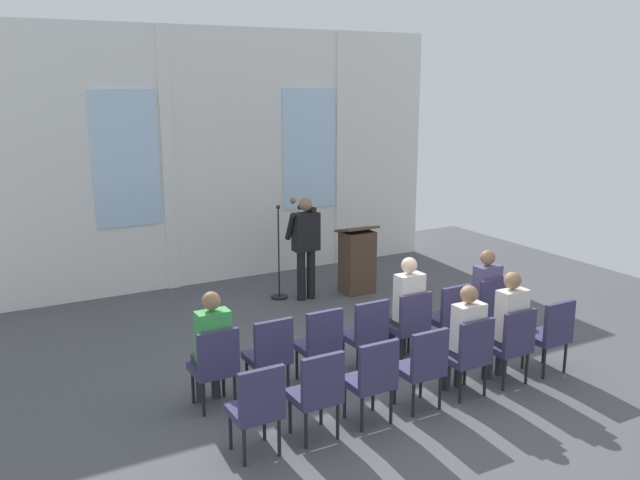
{
  "coord_description": "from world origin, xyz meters",
  "views": [
    {
      "loc": [
        -4.28,
        -6.07,
        3.51
      ],
      "look_at": [
        0.21,
        1.96,
        1.33
      ],
      "focal_mm": 38.16,
      "sensor_mm": 36.0,
      "label": 1
    }
  ],
  "objects_px": {
    "audience_r0_c4": "(407,304)",
    "mic_stand": "(279,278)",
    "chair_r0_c4": "(410,322)",
    "chair_r1_c4": "(469,352)",
    "chair_r1_c3": "(423,364)",
    "lectern": "(357,260)",
    "chair_r1_c0": "(257,405)",
    "chair_r1_c2": "(372,376)",
    "chair_r0_c5": "(450,314)",
    "audience_r0_c6": "(484,291)",
    "audience_r1_c5": "(508,322)",
    "audience_r0_c0": "(212,343)",
    "audience_r1_c4": "(465,334)",
    "speaker": "(305,241)",
    "chair_r0_c0": "(215,363)",
    "chair_r0_c3": "(367,331)",
    "chair_r1_c1": "(317,390)",
    "chair_r0_c1": "(270,352)",
    "chair_r1_c5": "(512,342)",
    "chair_r0_c2": "(320,341)",
    "chair_r1_c6": "(551,332)",
    "chair_r0_c6": "(487,306)"
  },
  "relations": [
    {
      "from": "chair_r0_c0",
      "to": "chair_r1_c2",
      "type": "distance_m",
      "value": 1.7
    },
    {
      "from": "chair_r1_c0",
      "to": "chair_r1_c2",
      "type": "distance_m",
      "value": 1.29
    },
    {
      "from": "chair_r1_c6",
      "to": "chair_r1_c3",
      "type": "bearing_deg",
      "value": 180.0
    },
    {
      "from": "chair_r0_c5",
      "to": "chair_r0_c4",
      "type": "bearing_deg",
      "value": 180.0
    },
    {
      "from": "chair_r1_c0",
      "to": "chair_r1_c4",
      "type": "xyz_separation_m",
      "value": [
        2.59,
        0.0,
        0.0
      ]
    },
    {
      "from": "chair_r1_c0",
      "to": "chair_r1_c2",
      "type": "relative_size",
      "value": 1.0
    },
    {
      "from": "chair_r0_c2",
      "to": "audience_r1_c5",
      "type": "bearing_deg",
      "value": -27.8
    },
    {
      "from": "chair_r0_c1",
      "to": "audience_r0_c6",
      "type": "relative_size",
      "value": 0.72
    },
    {
      "from": "lectern",
      "to": "chair_r0_c4",
      "type": "bearing_deg",
      "value": -109.4
    },
    {
      "from": "chair_r0_c3",
      "to": "chair_r1_c0",
      "type": "relative_size",
      "value": 1.0
    },
    {
      "from": "chair_r0_c1",
      "to": "chair_r0_c2",
      "type": "distance_m",
      "value": 0.65
    },
    {
      "from": "mic_stand",
      "to": "chair_r0_c1",
      "type": "height_order",
      "value": "mic_stand"
    },
    {
      "from": "chair_r0_c1",
      "to": "chair_r1_c1",
      "type": "xyz_separation_m",
      "value": [
        0.0,
        -1.1,
        0.0
      ]
    },
    {
      "from": "lectern",
      "to": "chair_r0_c5",
      "type": "bearing_deg",
      "value": -96.88
    },
    {
      "from": "chair_r0_c3",
      "to": "chair_r1_c1",
      "type": "relative_size",
      "value": 1.0
    },
    {
      "from": "chair_r0_c4",
      "to": "chair_r1_c3",
      "type": "distance_m",
      "value": 1.28
    },
    {
      "from": "chair_r0_c6",
      "to": "audience_r1_c4",
      "type": "height_order",
      "value": "audience_r1_c4"
    },
    {
      "from": "mic_stand",
      "to": "chair_r0_c5",
      "type": "xyz_separation_m",
      "value": [
        0.94,
        -3.15,
        0.2
      ]
    },
    {
      "from": "chair_r1_c0",
      "to": "chair_r1_c1",
      "type": "bearing_deg",
      "value": 0.0
    },
    {
      "from": "chair_r0_c3",
      "to": "chair_r0_c6",
      "type": "xyz_separation_m",
      "value": [
        1.94,
        0.0,
        0.0
      ]
    },
    {
      "from": "chair_r0_c4",
      "to": "chair_r1_c0",
      "type": "xyz_separation_m",
      "value": [
        -2.59,
        -1.1,
        0.0
      ]
    },
    {
      "from": "chair_r0_c3",
      "to": "audience_r0_c4",
      "type": "bearing_deg",
      "value": 6.95
    },
    {
      "from": "audience_r0_c0",
      "to": "mic_stand",
      "type": "bearing_deg",
      "value": 53.3
    },
    {
      "from": "lectern",
      "to": "audience_r0_c4",
      "type": "height_order",
      "value": "audience_r0_c4"
    },
    {
      "from": "mic_stand",
      "to": "lectern",
      "type": "xyz_separation_m",
      "value": [
        1.28,
        -0.36,
        0.22
      ]
    },
    {
      "from": "chair_r0_c5",
      "to": "audience_r1_c4",
      "type": "relative_size",
      "value": 0.72
    },
    {
      "from": "speaker",
      "to": "chair_r0_c2",
      "type": "height_order",
      "value": "speaker"
    },
    {
      "from": "mic_stand",
      "to": "chair_r1_c3",
      "type": "bearing_deg",
      "value": -94.7
    },
    {
      "from": "chair_r0_c4",
      "to": "chair_r1_c1",
      "type": "height_order",
      "value": "same"
    },
    {
      "from": "chair_r1_c1",
      "to": "chair_r1_c3",
      "type": "height_order",
      "value": "same"
    },
    {
      "from": "audience_r0_c6",
      "to": "audience_r0_c0",
      "type": "bearing_deg",
      "value": -179.98
    },
    {
      "from": "audience_r1_c4",
      "to": "chair_r1_c1",
      "type": "bearing_deg",
      "value": -177.57
    },
    {
      "from": "chair_r0_c4",
      "to": "chair_r1_c2",
      "type": "bearing_deg",
      "value": -139.57
    },
    {
      "from": "chair_r0_c0",
      "to": "chair_r0_c4",
      "type": "xyz_separation_m",
      "value": [
        2.59,
        0.0,
        0.0
      ]
    },
    {
      "from": "chair_r0_c3",
      "to": "chair_r0_c1",
      "type": "bearing_deg",
      "value": 180.0
    },
    {
      "from": "audience_r0_c0",
      "to": "chair_r1_c0",
      "type": "xyz_separation_m",
      "value": [
        -0.0,
        -1.18,
        -0.2
      ]
    },
    {
      "from": "audience_r0_c4",
      "to": "audience_r1_c5",
      "type": "height_order",
      "value": "audience_r0_c4"
    },
    {
      "from": "lectern",
      "to": "chair_r1_c0",
      "type": "relative_size",
      "value": 1.23
    },
    {
      "from": "audience_r0_c4",
      "to": "mic_stand",
      "type": "bearing_deg",
      "value": 95.53
    },
    {
      "from": "chair_r0_c4",
      "to": "chair_r1_c4",
      "type": "height_order",
      "value": "same"
    },
    {
      "from": "chair_r1_c5",
      "to": "audience_r1_c5",
      "type": "relative_size",
      "value": 0.69
    },
    {
      "from": "lectern",
      "to": "chair_r1_c4",
      "type": "distance_m",
      "value": 4.02
    },
    {
      "from": "audience_r1_c4",
      "to": "speaker",
      "type": "bearing_deg",
      "value": 89.08
    },
    {
      "from": "chair_r0_c4",
      "to": "chair_r1_c0",
      "type": "height_order",
      "value": "same"
    },
    {
      "from": "chair_r0_c1",
      "to": "mic_stand",
      "type": "bearing_deg",
      "value": 62.47
    },
    {
      "from": "chair_r0_c0",
      "to": "audience_r0_c4",
      "type": "height_order",
      "value": "audience_r0_c4"
    },
    {
      "from": "chair_r0_c3",
      "to": "chair_r1_c1",
      "type": "distance_m",
      "value": 1.7
    },
    {
      "from": "chair_r0_c3",
      "to": "chair_r1_c4",
      "type": "distance_m",
      "value": 1.28
    },
    {
      "from": "chair_r1_c0",
      "to": "chair_r1_c4",
      "type": "bearing_deg",
      "value": 0.0
    },
    {
      "from": "audience_r0_c6",
      "to": "audience_r0_c4",
      "type": "bearing_deg",
      "value": -179.84
    }
  ]
}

